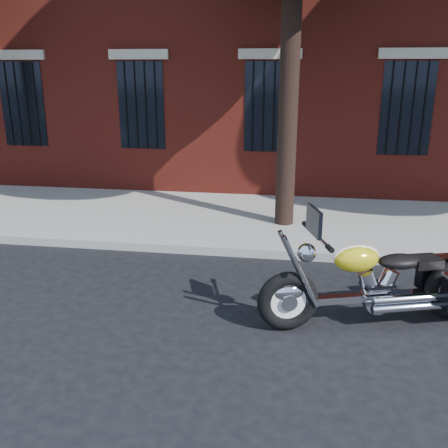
# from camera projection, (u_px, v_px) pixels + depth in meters

# --- Properties ---
(ground) EXTENTS (120.00, 120.00, 0.00)m
(ground) POSITION_uv_depth(u_px,v_px,m) (240.00, 290.00, 7.19)
(ground) COLOR black
(ground) RESTS_ON ground
(curb) EXTENTS (40.00, 0.16, 0.15)m
(curb) POSITION_uv_depth(u_px,v_px,m) (250.00, 252.00, 8.47)
(curb) COLOR gray
(curb) RESTS_ON ground
(sidewalk) EXTENTS (40.00, 3.60, 0.15)m
(sidewalk) POSITION_uv_depth(u_px,v_px,m) (260.00, 220.00, 10.24)
(sidewalk) COLOR gray
(sidewalk) RESTS_ON ground
(motorcycle) EXTENTS (3.03, 1.42, 1.53)m
(motorcycle) POSITION_uv_depth(u_px,v_px,m) (385.00, 285.00, 6.14)
(motorcycle) COLOR black
(motorcycle) RESTS_ON ground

